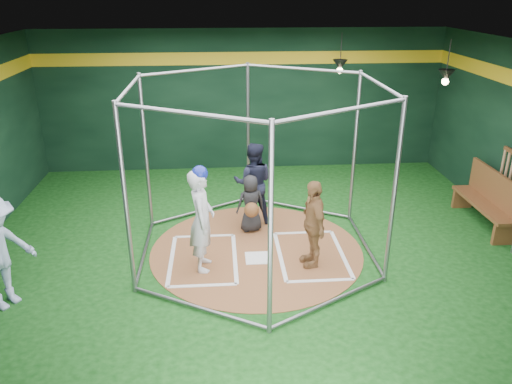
{
  "coord_description": "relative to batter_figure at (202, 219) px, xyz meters",
  "views": [
    {
      "loc": [
        -0.61,
        -7.89,
        4.41
      ],
      "look_at": [
        0.0,
        0.1,
        1.1
      ],
      "focal_mm": 35.0,
      "sensor_mm": 36.0,
      "label": 1
    }
  ],
  "objects": [
    {
      "name": "room_shell",
      "position": [
        0.93,
        0.53,
        0.84
      ],
      "size": [
        10.1,
        9.1,
        3.53
      ],
      "color": "#0D390E",
      "rests_on": "ground"
    },
    {
      "name": "clay_disc",
      "position": [
        0.93,
        0.52,
        -0.91
      ],
      "size": [
        3.8,
        3.8,
        0.01
      ],
      "primitive_type": "cylinder",
      "color": "brown",
      "rests_on": "ground"
    },
    {
      "name": "home_plate",
      "position": [
        0.93,
        0.22,
        -0.9
      ],
      "size": [
        0.43,
        0.43,
        0.01
      ],
      "primitive_type": "cube",
      "color": "white",
      "rests_on": "clay_disc"
    },
    {
      "name": "batter_box_left",
      "position": [
        -0.02,
        0.27,
        -0.9
      ],
      "size": [
        1.17,
        1.77,
        0.01
      ],
      "color": "white",
      "rests_on": "clay_disc"
    },
    {
      "name": "batter_box_right",
      "position": [
        1.88,
        0.27,
        -0.9
      ],
      "size": [
        1.17,
        1.77,
        0.01
      ],
      "color": "white",
      "rests_on": "clay_disc"
    },
    {
      "name": "batting_cage",
      "position": [
        0.93,
        0.52,
        0.59
      ],
      "size": [
        4.05,
        4.67,
        3.0
      ],
      "color": "gray",
      "rests_on": "ground"
    },
    {
      "name": "pendant_lamp_near",
      "position": [
        3.13,
        4.12,
        1.83
      ],
      "size": [
        0.34,
        0.34,
        0.9
      ],
      "color": "black",
      "rests_on": "room_shell"
    },
    {
      "name": "pendant_lamp_far",
      "position": [
        4.93,
        2.52,
        1.83
      ],
      "size": [
        0.34,
        0.34,
        0.9
      ],
      "color": "black",
      "rests_on": "room_shell"
    },
    {
      "name": "batter_figure",
      "position": [
        0.0,
        0.0,
        0.0
      ],
      "size": [
        0.44,
        0.65,
        1.81
      ],
      "color": "silver",
      "rests_on": "clay_disc"
    },
    {
      "name": "visitor_leopard",
      "position": [
        1.83,
        -0.02,
        -0.14
      ],
      "size": [
        0.49,
        0.93,
        1.52
      ],
      "primitive_type": "imported",
      "rotation": [
        0.0,
        0.0,
        -1.44
      ],
      "color": "tan",
      "rests_on": "clay_disc"
    },
    {
      "name": "catcher_figure",
      "position": [
        0.89,
        1.31,
        -0.34
      ],
      "size": [
        0.62,
        0.63,
        1.12
      ],
      "color": "black",
      "rests_on": "clay_disc"
    },
    {
      "name": "umpire",
      "position": [
        0.97,
        1.76,
        -0.09
      ],
      "size": [
        0.86,
        0.71,
        1.63
      ],
      "primitive_type": "imported",
      "rotation": [
        0.0,
        0.0,
        3.01
      ],
      "color": "black",
      "rests_on": "clay_disc"
    },
    {
      "name": "dugout_bench",
      "position": [
        5.57,
        1.25,
        -0.35
      ],
      "size": [
        0.44,
        1.88,
        1.1
      ],
      "color": "brown",
      "rests_on": "ground"
    }
  ]
}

